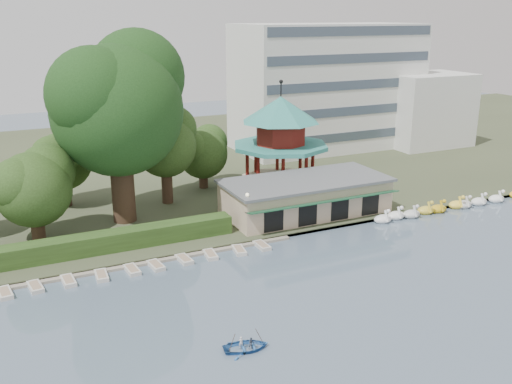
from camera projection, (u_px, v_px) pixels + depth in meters
ground_plane at (336, 328)px, 41.48m from camera, size 220.00×220.00×0.00m
shore at (149, 163)px, 86.31m from camera, size 220.00×70.00×0.40m
embankment at (241, 243)px, 56.37m from camera, size 220.00×0.60×0.30m
dock at (120, 266)px, 51.41m from camera, size 34.00×1.60×0.24m
boathouse at (305, 196)px, 63.81m from camera, size 18.60×9.39×3.90m
pavilion at (280, 133)px, 71.75m from camera, size 12.40×12.40×13.50m
office_building at (344, 91)px, 94.17m from camera, size 38.00×18.00×20.00m
hedge at (78, 246)px, 52.68m from camera, size 30.00×2.00×1.80m
lamp_post at (247, 206)px, 57.49m from camera, size 0.36×0.36×4.28m
big_tree at (118, 100)px, 58.26m from camera, size 14.90×13.88×20.14m
small_trees at (76, 166)px, 61.11m from camera, size 39.96×17.16×11.29m
swan_boats at (448, 207)px, 66.28m from camera, size 22.84×2.16×1.92m
moored_rowboats at (115, 273)px, 49.86m from camera, size 29.84×2.67×0.36m
rowboat_with_passengers at (246, 344)px, 38.63m from camera, size 4.90×3.88×2.01m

